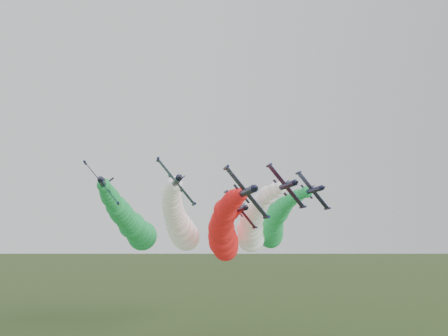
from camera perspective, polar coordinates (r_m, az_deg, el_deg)
The scene contains 6 objects.
jet_lead at distance 110.57m, azimuth -0.06°, elevation -8.61°, with size 15.84×68.45×17.07m.
jet_inner_left at distance 118.91m, azimuth -5.75°, elevation -7.39°, with size 16.06×68.67×17.30m.
jet_inner_right at distance 124.19m, azimuth 3.66°, elevation -7.57°, with size 16.45×69.06×17.68m.
jet_outer_left at distance 129.25m, azimuth -11.95°, elevation -7.21°, with size 16.79×69.40×18.02m.
jet_outer_right at distance 138.46m, azimuth 6.47°, elevation -7.49°, with size 16.16×68.77×17.40m.
jet_trail at distance 137.98m, azimuth -0.02°, elevation -9.18°, with size 16.49×69.10×17.72m.
Camera 1 is at (-9.55, -81.00, 31.20)m, focal length 35.00 mm.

